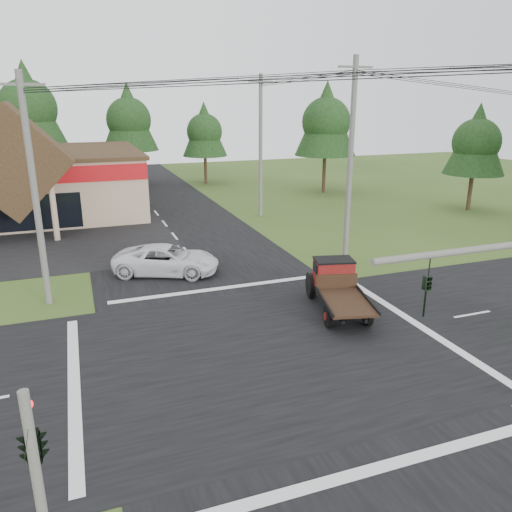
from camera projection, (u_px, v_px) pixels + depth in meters
name	position (u px, v px, depth m)	size (l,w,h in m)	color
ground	(266.00, 351.00, 19.25)	(120.00, 120.00, 0.00)	#344E1C
road_ns	(266.00, 351.00, 19.25)	(12.00, 120.00, 0.02)	black
road_ew	(266.00, 351.00, 19.25)	(120.00, 12.00, 0.02)	black
traffic_signal_corner	(30.00, 427.00, 9.19)	(0.53, 2.48, 4.40)	#595651
utility_pole_nw	(34.00, 191.00, 22.20)	(2.00, 0.30, 10.50)	#595651
utility_pole_ne	(350.00, 165.00, 27.27)	(2.00, 0.30, 11.50)	#595651
utility_pole_n	(261.00, 146.00, 39.86)	(2.00, 0.30, 11.20)	#595651
tree_row_c	(27.00, 105.00, 50.12)	(7.28, 7.28, 13.13)	#332316
tree_row_d	(129.00, 118.00, 54.68)	(6.16, 6.16, 11.11)	#332316
tree_row_e	(204.00, 130.00, 55.90)	(5.04, 5.04, 9.09)	#332316
tree_side_ne	(326.00, 119.00, 49.80)	(6.16, 6.16, 11.11)	#332316
tree_side_e_near	(477.00, 140.00, 42.06)	(5.04, 5.04, 9.09)	#332316
antique_flatbed_truck	(339.00, 289.00, 22.55)	(2.03, 5.31, 2.22)	#5C110D
white_pickup	(167.00, 260.00, 27.64)	(2.65, 5.75, 1.60)	white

